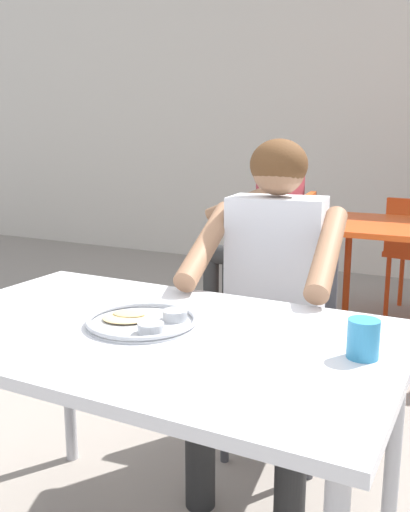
{
  "coord_description": "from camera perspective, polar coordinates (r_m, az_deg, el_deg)",
  "views": [
    {
      "loc": [
        0.71,
        -1.18,
        1.21
      ],
      "look_at": [
        -0.03,
        0.24,
        0.87
      ],
      "focal_mm": 39.45,
      "sensor_mm": 36.0,
      "label": 1
    }
  ],
  "objects": [
    {
      "name": "drinking_cup",
      "position": [
        1.32,
        15.75,
        -7.96
      ],
      "size": [
        0.07,
        0.07,
        0.09
      ],
      "color": "#338CBF",
      "rests_on": "table_foreground"
    },
    {
      "name": "chair_red_left",
      "position": [
        3.48,
        8.57,
        0.21
      ],
      "size": [
        0.47,
        0.46,
        0.88
      ],
      "color": "#CD4F17",
      "rests_on": "ground"
    },
    {
      "name": "patron_background",
      "position": [
        3.53,
        6.18,
        3.73
      ],
      "size": [
        0.56,
        0.5,
        1.18
      ],
      "color": "#2A2A2A",
      "rests_on": "ground"
    },
    {
      "name": "table_background_red",
      "position": [
        3.34,
        18.95,
        1.47
      ],
      "size": [
        0.82,
        0.8,
        0.73
      ],
      "color": "#E04C19",
      "rests_on": "ground"
    },
    {
      "name": "chair_foreground",
      "position": [
        2.26,
        7.96,
        -6.32
      ],
      "size": [
        0.45,
        0.48,
        0.87
      ],
      "color": "#3F3F44",
      "rests_on": "ground"
    },
    {
      "name": "thali_tray",
      "position": [
        1.51,
        -6.28,
        -6.53
      ],
      "size": [
        0.3,
        0.3,
        0.03
      ],
      "color": "#B7BABF",
      "rests_on": "table_foreground"
    },
    {
      "name": "diner_foreground",
      "position": [
        1.99,
        6.61,
        -2.28
      ],
      "size": [
        0.54,
        0.59,
        1.21
      ],
      "color": "#242424",
      "rests_on": "ground"
    },
    {
      "name": "table_foreground",
      "position": [
        1.51,
        -5.62,
        -9.83
      ],
      "size": [
        1.29,
        0.78,
        0.72
      ],
      "color": "silver",
      "rests_on": "ground"
    }
  ]
}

